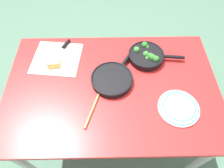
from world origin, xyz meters
The scene contains 9 objects.
ground_plane centered at (0.00, 0.00, 0.00)m, with size 14.00×14.00×0.00m, color #476B56.
dining_table_red centered at (0.00, 0.00, 0.69)m, with size 1.33×0.86×0.77m.
skillet_broccoli centered at (0.24, 0.22, 0.80)m, with size 0.38×0.24×0.07m.
skillet_eggs centered at (0.00, 0.04, 0.80)m, with size 0.29×0.38×0.04m.
wooden_spoon centered at (-0.08, -0.07, 0.78)m, with size 0.14×0.35×0.02m.
parchment_sheet centered at (-0.38, 0.24, 0.78)m, with size 0.35×0.33×0.00m.
grater_knife centered at (-0.35, 0.30, 0.78)m, with size 0.15×0.27×0.02m.
cheese_block centered at (-0.39, 0.17, 0.80)m, with size 0.08×0.06×0.04m.
dinner_plate_stack centered at (0.38, -0.16, 0.79)m, with size 0.24×0.24×0.03m.
Camera 1 is at (-0.01, -0.68, 1.82)m, focal length 32.00 mm.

